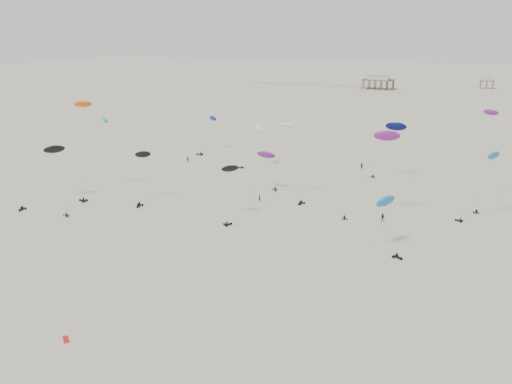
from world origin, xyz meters
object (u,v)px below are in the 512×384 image
at_px(pavilion_small, 487,83).
at_px(rig_3, 48,160).
at_px(pavilion_main, 378,83).
at_px(rig_0, 141,174).
at_px(spectator_0, 260,201).
at_px(rig_8, 487,167).

bearing_deg(pavilion_small, rig_3, -110.78).
relative_size(pavilion_small, rig_3, 0.60).
xyz_separation_m(pavilion_main, rig_0, (-20.27, -258.65, 2.61)).
bearing_deg(spectator_0, rig_3, 59.94).
xyz_separation_m(pavilion_main, pavilion_small, (70.00, 30.00, -0.74)).
xyz_separation_m(rig_0, rig_8, (75.30, 18.17, 4.52)).
bearing_deg(rig_0, rig_8, -174.93).
height_order(pavilion_main, rig_3, rig_3).
xyz_separation_m(pavilion_small, spectator_0, (-64.26, -278.33, -3.49)).
bearing_deg(rig_3, pavilion_small, -120.04).
distance_m(pavilion_small, rig_3, 315.31).
bearing_deg(pavilion_main, spectator_0, -88.68).
bearing_deg(rig_0, pavilion_small, -115.86).
xyz_separation_m(rig_3, spectator_0, (47.57, 16.41, -9.90)).
distance_m(pavilion_main, rig_8, 246.81).
bearing_deg(pavilion_main, rig_3, -98.98).
distance_m(pavilion_main, spectator_0, 248.43).
relative_size(rig_0, rig_8, 0.79).
xyz_separation_m(pavilion_small, rig_3, (-111.83, -294.74, 6.41)).
xyz_separation_m(pavilion_main, spectator_0, (5.74, -248.33, -4.22)).
bearing_deg(spectator_0, pavilion_small, -62.10).
bearing_deg(rig_3, pavilion_main, -108.24).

